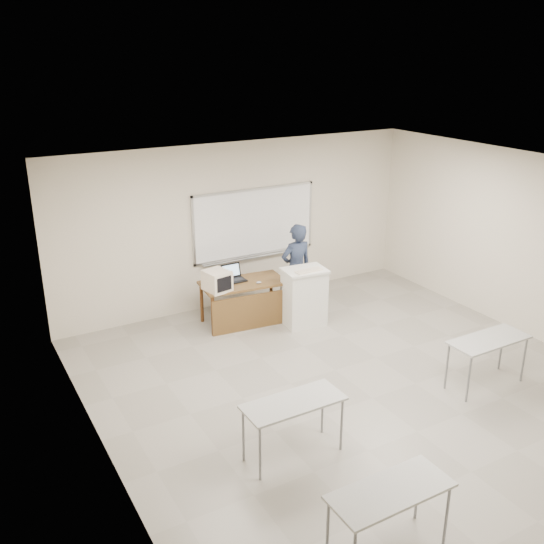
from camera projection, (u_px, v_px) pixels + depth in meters
floor at (373, 398)px, 8.33m from camera, size 7.00×8.00×0.01m
whiteboard at (255, 223)px, 11.19m from camera, size 2.48×0.10×1.31m
student_desks at (450, 403)px, 7.00m from camera, size 4.40×2.20×0.73m
instructor_desk at (246, 295)px, 10.39m from camera, size 1.45×0.72×0.75m
podium at (304, 297)px, 10.41m from camera, size 0.72×0.53×1.01m
crt_monitor at (217, 281)px, 9.99m from camera, size 0.37×0.42×0.35m
laptop at (234, 277)px, 10.47m from camera, size 0.36×0.33×0.26m
mouse at (259, 282)px, 10.33m from camera, size 0.11×0.08×0.04m
keyboard at (309, 271)px, 10.13m from camera, size 0.48×0.16×0.03m
presenter at (296, 269)px, 10.78m from camera, size 0.61×0.40×1.66m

